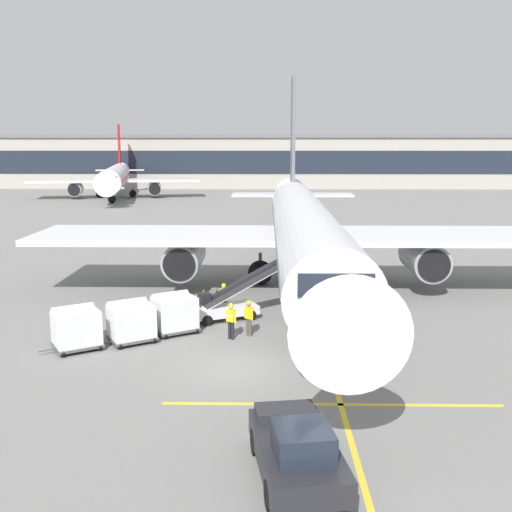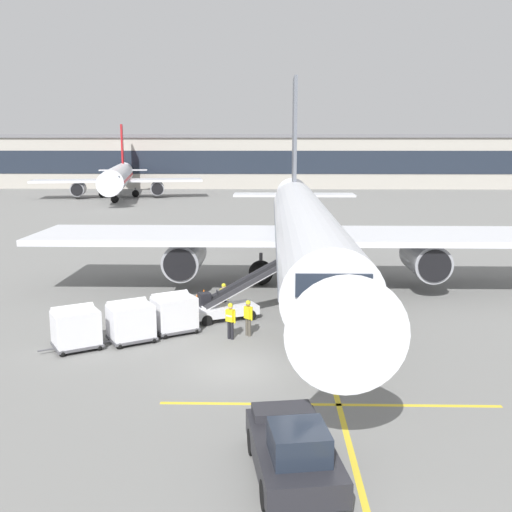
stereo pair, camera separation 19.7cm
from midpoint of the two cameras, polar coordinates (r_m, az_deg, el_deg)
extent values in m
plane|color=slate|center=(24.65, -1.87, -10.74)|extent=(600.00, 600.00, 0.00)
cylinder|color=silver|center=(36.34, 4.87, 2.60)|extent=(3.68, 33.72, 3.61)
cube|color=slate|center=(36.34, 4.87, 2.60)|extent=(3.71, 32.37, 0.43)
cone|color=silver|center=(18.13, 8.32, -5.80)|extent=(3.44, 3.62, 3.43)
cone|color=silver|center=(55.91, 3.69, 5.75)|extent=(3.08, 5.79, 3.07)
cube|color=silver|center=(37.76, -8.57, 2.00)|extent=(16.02, 6.77, 0.36)
cylinder|color=#93969E|center=(37.12, -6.69, -0.14)|extent=(2.25, 4.39, 2.24)
cylinder|color=black|center=(34.94, -7.20, -0.84)|extent=(1.91, 0.12, 1.90)
cube|color=silver|center=(38.75, 17.78, 1.83)|extent=(16.02, 6.77, 0.36)
cylinder|color=#93969E|center=(37.97, 16.05, -0.25)|extent=(2.25, 4.39, 2.24)
cylinder|color=black|center=(35.85, 16.93, -0.93)|extent=(1.91, 0.12, 1.90)
cube|color=slate|center=(54.26, 3.82, 11.42)|extent=(0.29, 4.05, 10.11)
cube|color=silver|center=(54.16, 3.77, 5.88)|extent=(10.89, 2.72, 0.20)
cube|color=#1E2633|center=(20.42, 7.53, -2.32)|extent=(2.53, 1.63, 0.80)
cylinder|color=#47474C|center=(26.98, 6.04, -5.64)|extent=(0.22, 0.22, 1.30)
sphere|color=black|center=(27.17, 6.02, -6.95)|extent=(1.59, 1.59, 1.59)
cylinder|color=#47474C|center=(38.36, 0.62, -0.65)|extent=(0.22, 0.22, 1.30)
sphere|color=black|center=(38.49, 0.62, -1.60)|extent=(1.59, 1.59, 1.59)
cylinder|color=#47474C|center=(38.66, 8.68, -0.68)|extent=(0.22, 0.22, 1.30)
sphere|color=black|center=(38.79, 8.66, -1.62)|extent=(1.59, 1.59, 1.59)
cube|color=silver|center=(31.10, -2.92, -5.18)|extent=(3.76, 2.86, 0.44)
cube|color=black|center=(30.98, -4.78, -4.18)|extent=(0.78, 0.76, 0.70)
cylinder|color=#333338|center=(31.18, -3.60, -3.97)|extent=(0.08, 0.08, 0.80)
cube|color=silver|center=(31.19, -0.87, -2.74)|extent=(4.78, 2.81, 2.21)
cube|color=black|center=(31.17, -0.87, -2.58)|extent=(4.59, 2.63, 2.06)
cube|color=#333338|center=(30.77, -0.56, -2.70)|extent=(4.37, 2.02, 2.24)
cube|color=#333338|center=(31.56, -1.17, -2.36)|extent=(4.37, 2.02, 2.24)
cylinder|color=black|center=(30.91, -0.36, -5.69)|extent=(0.59, 0.41, 0.56)
cylinder|color=black|center=(32.22, -1.37, -5.01)|extent=(0.59, 0.41, 0.56)
cylinder|color=black|center=(30.12, -4.57, -6.17)|extent=(0.59, 0.41, 0.56)
cylinder|color=black|center=(31.46, -5.42, -5.45)|extent=(0.59, 0.41, 0.56)
cube|color=#515156|center=(29.27, -7.59, -6.88)|extent=(2.54, 2.41, 0.12)
cylinder|color=#4C4C51|center=(28.81, -10.09, -7.27)|extent=(0.63, 0.43, 0.07)
cube|color=silver|center=(29.03, -7.63, -5.36)|extent=(2.40, 2.27, 1.50)
cube|color=silver|center=(29.26, -7.97, -4.18)|extent=(2.01, 1.67, 0.74)
cube|color=silver|center=(28.70, -9.42, -5.61)|extent=(0.78, 1.24, 1.38)
sphere|color=black|center=(29.61, -9.54, -6.85)|extent=(0.30, 0.30, 0.30)
sphere|color=black|center=(28.40, -8.56, -7.59)|extent=(0.30, 0.30, 0.30)
sphere|color=black|center=(30.18, -6.68, -6.44)|extent=(0.30, 0.30, 0.30)
sphere|color=black|center=(28.99, -5.60, -7.14)|extent=(0.30, 0.30, 0.30)
cube|color=#515156|center=(28.27, -11.64, -7.66)|extent=(2.54, 2.41, 0.12)
cylinder|color=#4C4C51|center=(27.90, -14.29, -8.04)|extent=(0.63, 0.43, 0.07)
cube|color=silver|center=(28.03, -11.70, -6.09)|extent=(2.40, 2.27, 1.50)
cube|color=silver|center=(28.26, -12.01, -4.85)|extent=(2.01, 1.67, 0.74)
cube|color=silver|center=(27.75, -13.60, -6.33)|extent=(0.78, 1.24, 1.38)
sphere|color=black|center=(28.68, -13.60, -7.60)|extent=(0.30, 0.30, 0.30)
sphere|color=black|center=(27.45, -12.77, -8.40)|extent=(0.30, 0.30, 0.30)
sphere|color=black|center=(29.14, -10.57, -7.18)|extent=(0.30, 0.30, 0.30)
sphere|color=black|center=(27.93, -9.61, -7.95)|extent=(0.30, 0.30, 0.30)
cube|color=#515156|center=(27.91, -16.58, -8.14)|extent=(2.54, 2.41, 0.12)
cylinder|color=#4C4C51|center=(27.66, -19.32, -8.50)|extent=(0.63, 0.43, 0.07)
cube|color=silver|center=(27.66, -16.67, -6.55)|extent=(2.40, 2.27, 1.50)
cube|color=silver|center=(27.90, -16.93, -5.29)|extent=(2.01, 1.67, 0.74)
cube|color=silver|center=(27.47, -18.63, -6.78)|extent=(0.78, 1.24, 1.38)
sphere|color=black|center=(28.40, -18.48, -8.04)|extent=(0.30, 0.30, 0.30)
sphere|color=black|center=(27.14, -17.88, -8.89)|extent=(0.30, 0.30, 0.30)
sphere|color=black|center=(28.73, -15.34, -7.65)|extent=(0.30, 0.30, 0.30)
sphere|color=black|center=(27.48, -14.59, -8.46)|extent=(0.30, 0.30, 0.30)
cube|color=#232328|center=(17.16, 3.90, -18.39)|extent=(2.75, 4.67, 0.70)
cube|color=#1E2633|center=(16.14, 4.50, -17.38)|extent=(1.69, 1.75, 0.80)
cube|color=#28282D|center=(18.39, 2.88, -14.64)|extent=(1.91, 1.23, 0.24)
cylinder|color=black|center=(18.66, 5.94, -16.94)|extent=(0.39, 0.79, 0.76)
cylinder|color=black|center=(18.35, 0.05, -17.37)|extent=(0.39, 0.79, 0.76)
cylinder|color=black|center=(16.37, 8.30, -21.28)|extent=(0.39, 0.79, 0.76)
cylinder|color=black|center=(16.02, 1.42, -21.93)|extent=(0.39, 0.79, 0.76)
cylinder|color=#514C42|center=(28.53, -0.67, -6.79)|extent=(0.15, 0.15, 0.86)
cylinder|color=#514C42|center=(28.40, -0.43, -6.87)|extent=(0.15, 0.15, 0.86)
cube|color=yellow|center=(28.26, -0.55, -5.44)|extent=(0.43, 0.44, 0.58)
cube|color=white|center=(28.34, -0.36, -5.39)|extent=(0.24, 0.26, 0.08)
sphere|color=#9E7051|center=(28.15, -0.55, -4.64)|extent=(0.21, 0.21, 0.21)
sphere|color=yellow|center=(28.13, -0.55, -4.50)|extent=(0.23, 0.23, 0.23)
cylinder|color=yellow|center=(28.45, -0.87, -5.43)|extent=(0.09, 0.09, 0.56)
cylinder|color=yellow|center=(28.10, -0.23, -5.64)|extent=(0.09, 0.09, 0.56)
cylinder|color=black|center=(27.98, -2.10, -7.16)|extent=(0.15, 0.15, 0.86)
cylinder|color=black|center=(28.08, -2.40, -7.09)|extent=(0.15, 0.15, 0.86)
cube|color=yellow|center=(27.82, -2.26, -5.71)|extent=(0.45, 0.41, 0.58)
cube|color=white|center=(27.72, -2.42, -5.77)|extent=(0.29, 0.19, 0.08)
sphere|color=tan|center=(27.70, -2.27, -4.90)|extent=(0.21, 0.21, 0.21)
sphere|color=yellow|center=(27.68, -2.27, -4.76)|extent=(0.23, 0.23, 0.23)
cylinder|color=yellow|center=(27.69, -1.86, -5.89)|extent=(0.09, 0.09, 0.56)
cylinder|color=yellow|center=(27.97, -2.66, -5.73)|extent=(0.09, 0.09, 0.56)
cylinder|color=#333847|center=(31.80, -3.07, -4.95)|extent=(0.15, 0.15, 0.86)
cylinder|color=#333847|center=(31.87, -2.77, -4.91)|extent=(0.15, 0.15, 0.86)
cube|color=yellow|center=(31.65, -2.93, -3.68)|extent=(0.45, 0.39, 0.58)
cube|color=white|center=(31.76, -3.02, -3.63)|extent=(0.31, 0.17, 0.08)
sphere|color=beige|center=(31.55, -2.94, -2.96)|extent=(0.21, 0.21, 0.21)
sphere|color=yellow|center=(31.53, -2.94, -2.83)|extent=(0.23, 0.23, 0.23)
cylinder|color=yellow|center=(31.57, -3.33, -3.81)|extent=(0.09, 0.09, 0.56)
cylinder|color=yellow|center=(31.76, -2.53, -3.71)|extent=(0.09, 0.09, 0.56)
cube|color=black|center=(36.28, -2.81, -3.63)|extent=(0.58, 0.58, 0.05)
cone|color=orange|center=(36.20, -2.82, -3.13)|extent=(0.46, 0.46, 0.61)
cylinder|color=white|center=(36.19, -2.82, -3.08)|extent=(0.25, 0.25, 0.07)
cube|color=black|center=(33.51, -5.50, -4.88)|extent=(0.68, 0.68, 0.05)
cone|color=orange|center=(33.41, -5.51, -4.25)|extent=(0.54, 0.54, 0.71)
cylinder|color=white|center=(33.40, -5.52, -4.20)|extent=(0.30, 0.30, 0.09)
cube|color=black|center=(34.52, -4.85, -4.40)|extent=(0.70, 0.70, 0.05)
cone|color=orange|center=(34.42, -4.86, -3.78)|extent=(0.56, 0.56, 0.73)
cylinder|color=white|center=(34.42, -4.86, -3.72)|extent=(0.31, 0.31, 0.09)
cube|color=yellow|center=(37.11, 5.25, -3.37)|extent=(0.20, 110.00, 0.01)
cube|color=yellow|center=(21.67, 7.37, -13.96)|extent=(12.00, 0.20, 0.01)
cube|color=#A8A399|center=(127.97, -3.88, 8.96)|extent=(138.51, 15.76, 10.12)
cube|color=#1E2633|center=(120.07, -4.22, 8.96)|extent=(134.36, 0.10, 4.55)
cube|color=slate|center=(126.35, -3.98, 11.39)|extent=(137.13, 13.40, 0.70)
cylinder|color=silver|center=(102.21, -13.07, 7.36)|extent=(8.59, 28.04, 3.68)
cube|color=red|center=(102.21, -13.07, 7.36)|extent=(8.42, 26.95, 0.44)
cone|color=silver|center=(86.54, -13.79, 6.76)|extent=(4.09, 4.24, 3.49)
cone|color=silver|center=(119.00, -12.52, 7.96)|extent=(4.13, 6.35, 3.13)
cube|color=silver|center=(103.71, -17.11, 6.90)|extent=(14.00, 7.84, 0.36)
cylinder|color=#93969E|center=(103.13, -16.63, 6.17)|extent=(2.89, 3.97, 2.28)
cylinder|color=black|center=(101.29, -16.76, 6.09)|extent=(1.93, 0.46, 1.94)
cube|color=silver|center=(102.68, -8.91, 7.21)|extent=(14.00, 7.84, 0.36)
cylinder|color=#93969E|center=(102.22, -9.39, 6.44)|extent=(2.89, 3.97, 2.28)
cylinder|color=black|center=(100.37, -9.39, 6.36)|extent=(1.93, 0.46, 1.94)
cube|color=red|center=(117.41, -12.66, 10.18)|extent=(0.87, 3.34, 8.35)
cube|color=silver|center=(117.23, -12.58, 8.05)|extent=(9.24, 3.79, 0.20)
cube|color=#1E2633|center=(89.06, -13.67, 7.22)|extent=(2.83, 2.09, 0.81)
cylinder|color=#47474C|center=(94.07, -13.36, 5.64)|extent=(0.22, 0.22, 1.00)
sphere|color=black|center=(94.11, -13.35, 5.34)|extent=(1.23, 1.23, 1.23)
cylinder|color=#47474C|center=(103.98, -14.49, 6.05)|extent=(0.22, 0.22, 1.00)
sphere|color=black|center=(104.02, -14.48, 5.78)|extent=(1.23, 1.23, 1.23)
cylinder|color=#47474C|center=(103.60, -11.44, 6.17)|extent=(0.22, 0.22, 1.00)
sphere|color=black|center=(103.64, -11.43, 5.89)|extent=(1.23, 1.23, 1.23)
camera|label=1|loc=(0.10, -89.82, 0.03)|focal=41.70mm
camera|label=2|loc=(0.10, 90.18, -0.03)|focal=41.70mm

